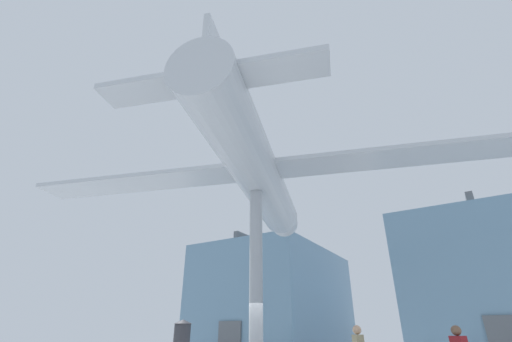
{
  "coord_description": "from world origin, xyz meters",
  "views": [
    {
      "loc": [
        6.8,
        -11.19,
        1.5
      ],
      "look_at": [
        0.0,
        0.0,
        7.76
      ],
      "focal_mm": 24.0,
      "sensor_mm": 36.0,
      "label": 1
    }
  ],
  "objects": [
    {
      "name": "glass_pavilion_left",
      "position": [
        -7.72,
        15.93,
        4.0
      ],
      "size": [
        9.2,
        13.17,
        8.58
      ],
      "color": "#60849E",
      "rests_on": "ground_plane"
    },
    {
      "name": "glass_pavilion_right",
      "position": [
        7.72,
        15.93,
        4.0
      ],
      "size": [
        9.2,
        13.17,
        8.58
      ],
      "color": "#60849E",
      "rests_on": "ground_plane"
    },
    {
      "name": "support_pylon_central",
      "position": [
        0.0,
        0.0,
        3.4
      ],
      "size": [
        0.5,
        0.5,
        6.79
      ],
      "color": "#999EA3",
      "rests_on": "ground_plane"
    },
    {
      "name": "suspended_airplane",
      "position": [
        -0.09,
        0.29,
        7.77
      ],
      "size": [
        20.15,
        14.85,
        3.12
      ],
      "rotation": [
        0.0,
        0.0,
        0.32
      ],
      "color": "#B2B7BC",
      "rests_on": "support_pylon_central"
    }
  ]
}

